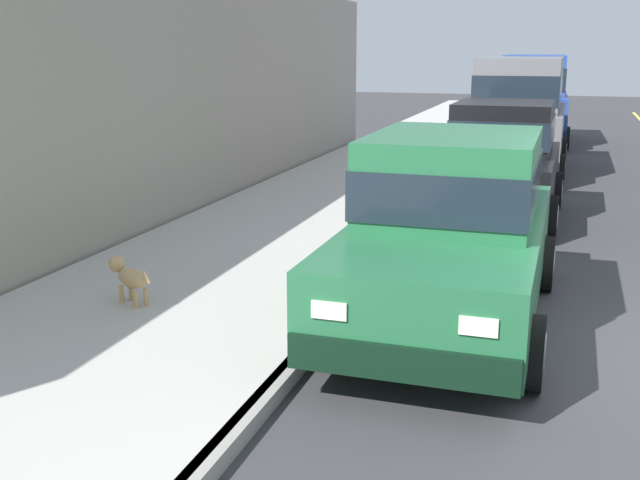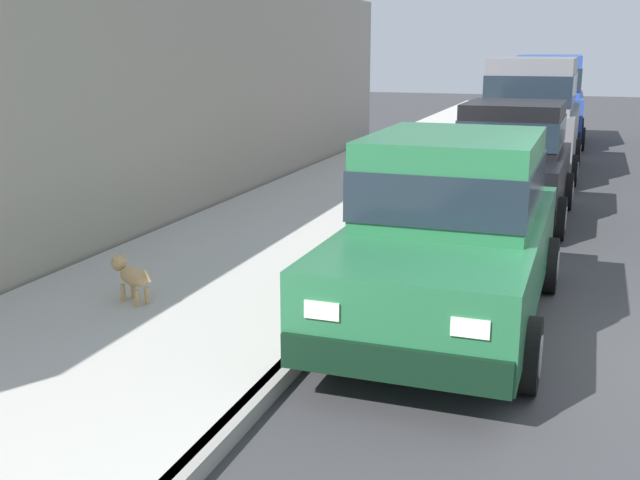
% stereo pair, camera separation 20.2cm
% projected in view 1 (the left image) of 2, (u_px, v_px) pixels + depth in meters
% --- Properties ---
extents(curb, '(0.16, 64.00, 0.14)m').
position_uv_depth(curb, '(335.00, 320.00, 7.74)').
color(curb, gray).
rests_on(curb, ground).
extents(sidewalk, '(3.60, 64.00, 0.14)m').
position_uv_depth(sidewalk, '(176.00, 302.00, 8.27)').
color(sidewalk, '#B7B5AD').
rests_on(sidewalk, ground).
extents(car_green_sedan, '(2.06, 4.61, 1.92)m').
position_uv_depth(car_green_sedan, '(450.00, 228.00, 7.69)').
color(car_green_sedan, '#23663D').
rests_on(car_green_sedan, ground).
extents(car_black_hatchback, '(2.00, 3.83, 1.88)m').
position_uv_depth(car_black_hatchback, '(501.00, 158.00, 12.50)').
color(car_black_hatchback, black).
rests_on(car_black_hatchback, ground).
extents(car_grey_van, '(2.15, 4.90, 2.52)m').
position_uv_depth(car_grey_van, '(520.00, 109.00, 17.01)').
color(car_grey_van, slate).
rests_on(car_grey_van, ground).
extents(car_blue_van, '(2.23, 4.95, 2.52)m').
position_uv_depth(car_blue_van, '(533.00, 95.00, 22.26)').
color(car_blue_van, '#28479E').
rests_on(car_blue_van, ground).
extents(dog_tan, '(0.70, 0.41, 0.49)m').
position_uv_depth(dog_tan, '(129.00, 276.00, 7.97)').
color(dog_tan, tan).
rests_on(dog_tan, sidewalk).
extents(building_facade, '(0.50, 20.00, 3.93)m').
position_uv_depth(building_facade, '(179.00, 97.00, 12.34)').
color(building_facade, '#9E9384').
rests_on(building_facade, ground).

